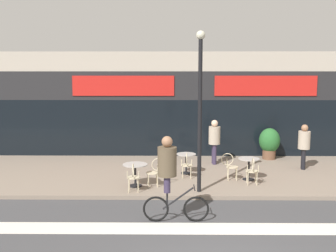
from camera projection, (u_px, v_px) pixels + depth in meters
The scene contains 16 objects.
sidewalk_slab at pixel (198, 174), 14.17m from camera, with size 40.00×5.50×0.12m, color gray.
storefront_facade at pixel (192, 102), 18.52m from camera, with size 40.00×4.06×4.54m.
bike_lane_stripe at pixel (211, 228), 9.38m from camera, with size 36.00×0.70×0.01m, color silver.
bistro_table_0 at pixel (135, 170), 12.37m from camera, with size 0.78×0.78×0.71m.
bistro_table_1 at pixel (186, 159), 13.91m from camera, with size 0.69×0.69×0.71m.
bistro_table_2 at pixel (249, 164), 13.11m from camera, with size 0.71×0.71×0.73m.
cafe_chair_0_near at pixel (133, 175), 11.75m from camera, with size 0.41×0.58×0.90m.
cafe_chair_0_side at pixel (155, 170), 12.37m from camera, with size 0.60×0.45×0.90m.
cafe_chair_1_near at pixel (187, 163), 13.29m from camera, with size 0.42×0.59×0.90m.
cafe_chair_2_near at pixel (252, 169), 12.49m from camera, with size 0.42×0.59×0.90m.
cafe_chair_2_side at pixel (230, 165), 13.12m from camera, with size 0.59×0.42×0.90m.
planter_pot at pixel (269, 142), 16.19m from camera, with size 0.85×0.85×1.29m.
lamp_post at pixel (200, 100), 11.50m from camera, with size 0.26×0.26×4.77m.
cyclist_0 at pixel (169, 171), 9.65m from camera, with size 1.65×0.48×2.17m.
pedestrian_near_end at pixel (304, 143), 14.48m from camera, with size 0.51×0.51×1.67m.
pedestrian_far_end at pixel (214, 138), 15.27m from camera, with size 0.49×0.49×1.74m.
Camera 1 is at (-0.94, -6.55, 3.74)m, focal length 42.00 mm.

